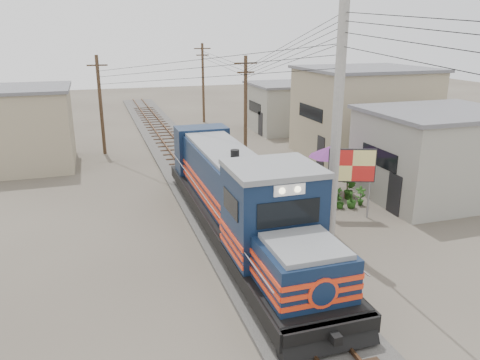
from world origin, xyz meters
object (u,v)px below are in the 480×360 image
object	(u,v)px
billboard	(352,167)
vendor	(308,179)
market_umbrella	(331,152)
locomotive	(239,198)

from	to	relation	value
billboard	vendor	bearing A→B (deg)	112.84
billboard	vendor	world-z (taller)	billboard
market_umbrella	locomotive	bearing A→B (deg)	-147.59
market_umbrella	vendor	world-z (taller)	market_umbrella
locomotive	billboard	distance (m)	5.77
locomotive	billboard	xyz separation A→B (m)	(5.70, 0.63, 0.70)
locomotive	vendor	world-z (taller)	locomotive
locomotive	billboard	bearing A→B (deg)	6.28
market_umbrella	billboard	bearing A→B (deg)	-102.40
locomotive	market_umbrella	world-z (taller)	locomotive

